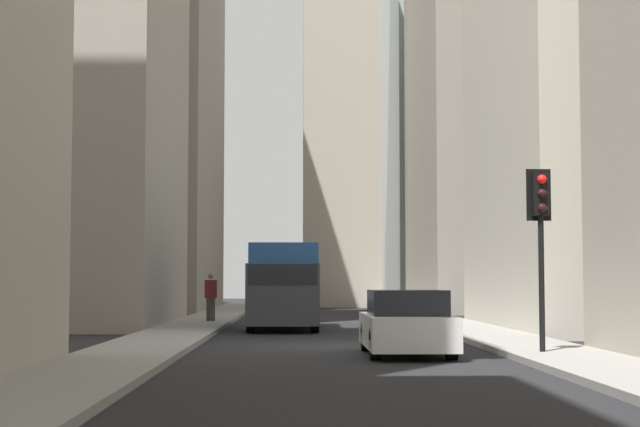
# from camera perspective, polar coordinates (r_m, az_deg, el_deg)

# --- Properties ---
(ground_plane) EXTENTS (135.00, 135.00, 0.00)m
(ground_plane) POSITION_cam_1_polar(r_m,az_deg,el_deg) (25.49, 0.90, -7.42)
(ground_plane) COLOR black
(sidewalk_right) EXTENTS (90.00, 2.20, 0.14)m
(sidewalk_right) POSITION_cam_1_polar(r_m,az_deg,el_deg) (25.71, -9.26, -7.18)
(sidewalk_right) COLOR gray
(sidewalk_right) RESTS_ON ground_plane
(sidewalk_left) EXTENTS (90.00, 2.20, 0.14)m
(sidewalk_left) POSITION_cam_1_polar(r_m,az_deg,el_deg) (26.05, 10.91, -7.12)
(sidewalk_left) COLOR gray
(sidewalk_left) RESTS_ON ground_plane
(building_left_far) EXTENTS (13.95, 10.00, 23.95)m
(building_left_far) POSITION_cam_1_polar(r_m,az_deg,el_deg) (56.41, 10.61, 6.86)
(building_left_far) COLOR gray
(building_left_far) RESTS_ON ground_plane
(building_right_far) EXTENTS (17.31, 10.50, 27.00)m
(building_right_far) POSITION_cam_1_polar(r_m,az_deg,el_deg) (58.12, -10.94, 8.10)
(building_right_far) COLOR gray
(building_right_far) RESTS_ON ground_plane
(delivery_truck) EXTENTS (6.46, 2.25, 2.84)m
(delivery_truck) POSITION_cam_1_polar(r_m,az_deg,el_deg) (33.95, -2.04, -4.04)
(delivery_truck) COLOR #285699
(delivery_truck) RESTS_ON ground_plane
(sedan_white) EXTENTS (4.30, 1.78, 1.42)m
(sedan_white) POSITION_cam_1_polar(r_m,az_deg,el_deg) (22.26, 4.86, -6.22)
(sedan_white) COLOR silver
(sedan_white) RESTS_ON ground_plane
(traffic_light_foreground) EXTENTS (0.43, 0.52, 3.84)m
(traffic_light_foreground) POSITION_cam_1_polar(r_m,az_deg,el_deg) (21.86, 12.25, -0.17)
(traffic_light_foreground) COLOR black
(traffic_light_foreground) RESTS_ON sidewalk_left
(pedestrian) EXTENTS (0.26, 0.44, 1.77)m
(pedestrian) POSITION_cam_1_polar(r_m,az_deg,el_deg) (37.85, -6.13, -4.54)
(pedestrian) COLOR #473D33
(pedestrian) RESTS_ON sidewalk_right
(discarded_bottle) EXTENTS (0.07, 0.07, 0.27)m
(discarded_bottle) POSITION_cam_1_polar(r_m,az_deg,el_deg) (31.15, 7.15, -6.27)
(discarded_bottle) COLOR #236033
(discarded_bottle) RESTS_ON sidewalk_left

